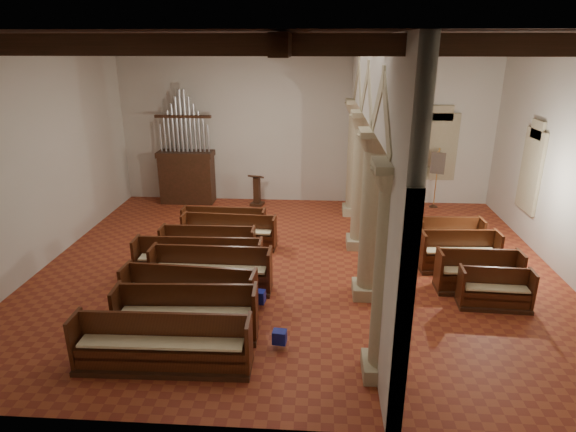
# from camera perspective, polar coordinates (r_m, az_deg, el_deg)

# --- Properties ---
(floor) EXTENTS (14.00, 14.00, 0.00)m
(floor) POSITION_cam_1_polar(r_m,az_deg,el_deg) (13.42, 1.11, -5.99)
(floor) COLOR #973E21
(floor) RESTS_ON ground
(ceiling) EXTENTS (14.00, 14.00, 0.00)m
(ceiling) POSITION_cam_1_polar(r_m,az_deg,el_deg) (12.09, 1.31, 20.56)
(ceiling) COLOR black
(ceiling) RESTS_ON wall_back
(wall_back) EXTENTS (14.00, 0.02, 6.00)m
(wall_back) POSITION_cam_1_polar(r_m,az_deg,el_deg) (18.30, 2.08, 10.87)
(wall_back) COLOR silver
(wall_back) RESTS_ON floor
(wall_front) EXTENTS (14.00, 0.02, 6.00)m
(wall_front) POSITION_cam_1_polar(r_m,az_deg,el_deg) (6.73, -1.13, -5.19)
(wall_front) COLOR silver
(wall_front) RESTS_ON floor
(wall_left) EXTENTS (0.02, 12.00, 6.00)m
(wall_left) POSITION_cam_1_polar(r_m,az_deg,el_deg) (14.51, -27.79, 6.24)
(wall_left) COLOR silver
(wall_left) RESTS_ON floor
(ceiling_beams) EXTENTS (13.80, 11.80, 0.30)m
(ceiling_beams) POSITION_cam_1_polar(r_m,az_deg,el_deg) (12.08, 1.31, 19.70)
(ceiling_beams) COLOR #3F2014
(ceiling_beams) RESTS_ON wall_back
(arcade) EXTENTS (0.90, 11.90, 6.00)m
(arcade) POSITION_cam_1_polar(r_m,az_deg,el_deg) (12.35, 9.70, 8.90)
(arcade) COLOR tan
(arcade) RESTS_ON floor
(window_right_b) EXTENTS (0.03, 1.00, 2.20)m
(window_right_b) POSITION_cam_1_polar(r_m,az_deg,el_deg) (16.35, 26.97, 4.77)
(window_right_b) COLOR #316E54
(window_right_b) RESTS_ON wall_right
(window_back) EXTENTS (1.00, 0.03, 2.20)m
(window_back) POSITION_cam_1_polar(r_m,az_deg,el_deg) (18.95, 17.48, 7.83)
(window_back) COLOR #316E54
(window_back) RESTS_ON wall_back
(pipe_organ) EXTENTS (2.10, 0.85, 4.40)m
(pipe_organ) POSITION_cam_1_polar(r_m,az_deg,el_deg) (18.82, -11.93, 5.64)
(pipe_organ) COLOR #3F2014
(pipe_organ) RESTS_ON floor
(lectern) EXTENTS (0.58, 0.60, 1.24)m
(lectern) POSITION_cam_1_polar(r_m,az_deg,el_deg) (18.27, -3.71, 2.81)
(lectern) COLOR #372711
(lectern) RESTS_ON floor
(dossal_curtain) EXTENTS (1.80, 0.07, 2.17)m
(dossal_curtain) POSITION_cam_1_polar(r_m,az_deg,el_deg) (18.83, 12.75, 4.94)
(dossal_curtain) COLOR maroon
(dossal_curtain) RESTS_ON floor
(processional_banner) EXTENTS (0.48, 0.62, 2.26)m
(processional_banner) POSITION_cam_1_polar(r_m,az_deg,el_deg) (18.80, 17.07, 3.30)
(processional_banner) COLOR #3F2014
(processional_banner) RESTS_ON floor
(hymnal_box_a) EXTENTS (0.30, 0.25, 0.28)m
(hymnal_box_a) POSITION_cam_1_polar(r_m,az_deg,el_deg) (10.04, -1.01, -14.13)
(hymnal_box_a) COLOR #14148D
(hymnal_box_a) RESTS_ON floor
(hymnal_box_b) EXTENTS (0.33, 0.28, 0.30)m
(hymnal_box_b) POSITION_cam_1_polar(r_m,az_deg,el_deg) (11.43, -3.51, -9.52)
(hymnal_box_b) COLOR navy
(hymnal_box_b) RESTS_ON floor
(hymnal_box_c) EXTENTS (0.35, 0.29, 0.33)m
(hymnal_box_c) POSITION_cam_1_polar(r_m,az_deg,el_deg) (13.43, -4.47, -4.79)
(hymnal_box_c) COLOR #151693
(hymnal_box_c) RESTS_ON floor
(tube_heater_a) EXTENTS (0.93, 0.20, 0.09)m
(tube_heater_a) POSITION_cam_1_polar(r_m,az_deg,el_deg) (10.01, -10.34, -15.15)
(tube_heater_a) COLOR silver
(tube_heater_a) RESTS_ON floor
(tube_heater_b) EXTENTS (0.90, 0.12, 0.09)m
(tube_heater_b) POSITION_cam_1_polar(r_m,az_deg,el_deg) (11.16, -17.43, -11.83)
(tube_heater_b) COLOR white
(tube_heater_b) RESTS_ON floor
(nave_pew_0) EXTENTS (3.36, 0.80, 1.09)m
(nave_pew_0) POSITION_cam_1_polar(r_m,az_deg,el_deg) (9.71, -14.58, -15.30)
(nave_pew_0) COLOR #3F2014
(nave_pew_0) RESTS_ON floor
(nave_pew_1) EXTENTS (2.97, 0.91, 1.14)m
(nave_pew_1) POSITION_cam_1_polar(r_m,az_deg,el_deg) (10.48, -11.86, -12.08)
(nave_pew_1) COLOR #3F2014
(nave_pew_1) RESTS_ON floor
(nave_pew_2) EXTENTS (3.08, 0.95, 1.12)m
(nave_pew_2) POSITION_cam_1_polar(r_m,az_deg,el_deg) (11.27, -11.55, -9.68)
(nave_pew_2) COLOR #3F2014
(nave_pew_2) RESTS_ON floor
(nave_pew_3) EXTENTS (2.99, 0.76, 1.11)m
(nave_pew_3) POSITION_cam_1_polar(r_m,az_deg,el_deg) (12.22, -9.03, -7.06)
(nave_pew_3) COLOR #3F2014
(nave_pew_3) RESTS_ON floor
(nave_pew_4) EXTENTS (3.34, 0.79, 1.09)m
(nave_pew_4) POSITION_cam_1_polar(r_m,az_deg,el_deg) (12.87, -10.51, -5.78)
(nave_pew_4) COLOR #3F2014
(nave_pew_4) RESTS_ON floor
(nave_pew_5) EXTENTS (2.64, 0.71, 1.03)m
(nave_pew_5) POSITION_cam_1_polar(r_m,az_deg,el_deg) (13.76, -9.41, -4.05)
(nave_pew_5) COLOR #3F2014
(nave_pew_5) RESTS_ON floor
(nave_pew_6) EXTENTS (2.86, 0.82, 1.00)m
(nave_pew_6) POSITION_cam_1_polar(r_m,az_deg,el_deg) (14.66, -6.97, -2.43)
(nave_pew_6) COLOR #3F2014
(nave_pew_6) RESTS_ON floor
(nave_pew_7) EXTENTS (2.63, 0.71, 0.98)m
(nave_pew_7) POSITION_cam_1_polar(r_m,az_deg,el_deg) (15.33, -7.57, -1.46)
(nave_pew_7) COLOR #3F2014
(nave_pew_7) RESTS_ON floor
(aisle_pew_0) EXTENTS (1.67, 0.71, 0.95)m
(aisle_pew_0) POSITION_cam_1_polar(r_m,az_deg,el_deg) (12.34, 23.27, -8.53)
(aisle_pew_0) COLOR #3F2014
(aisle_pew_0) RESTS_ON floor
(aisle_pew_1) EXTENTS (2.03, 0.74, 1.05)m
(aisle_pew_1) POSITION_cam_1_polar(r_m,az_deg,el_deg) (12.92, 21.54, -6.81)
(aisle_pew_1) COLOR #3F2014
(aisle_pew_1) RESTS_ON floor
(aisle_pew_2) EXTENTS (2.12, 0.86, 1.10)m
(aisle_pew_2) POSITION_cam_1_polar(r_m,az_deg,el_deg) (13.88, 19.52, -4.63)
(aisle_pew_2) COLOR #3F2014
(aisle_pew_2) RESTS_ON floor
(aisle_pew_3) EXTENTS (1.88, 0.81, 1.10)m
(aisle_pew_3) POSITION_cam_1_polar(r_m,az_deg,el_deg) (14.79, 18.51, -2.97)
(aisle_pew_3) COLOR #3F2014
(aisle_pew_3) RESTS_ON floor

